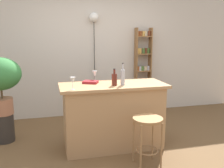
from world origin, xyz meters
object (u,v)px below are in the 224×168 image
Objects in this scene: spice_shelf at (143,70)px; pendant_globe_light at (94,19)px; bar_stool at (148,129)px; wine_glass_left at (95,74)px; wine_glass_center at (73,81)px; cookbook at (91,82)px; bottle_wine_red at (114,79)px; bottle_sauce_amber at (123,77)px; plant_stool at (5,128)px; potted_plant at (0,78)px.

spice_shelf is 1.44m from pendant_globe_light.
pendant_globe_light is (-0.26, 2.20, 1.45)m from bar_stool.
wine_glass_center is at bearing -128.75° from wine_glass_left.
wine_glass_center is (-0.87, 0.43, 0.58)m from bar_stool.
cookbook is at bearing 126.23° from bar_stool.
bottle_wine_red reaches higher than cookbook.
bottle_sauce_amber is 1.32× the size of bottle_wine_red.
wine_glass_center is at bearing -133.47° from spice_shelf.
spice_shelf is (0.76, 2.15, 0.43)m from bar_stool.
bar_stool is at bearing -26.30° from wine_glass_center.
cookbook is (-0.58, 0.79, 0.48)m from bar_stool.
pendant_globe_light is at bearing 89.31° from bottle_wine_red.
bottle_sauce_amber is 1.91× the size of wine_glass_center.
spice_shelf reaches higher than cookbook.
spice_shelf is 2.37m from wine_glass_center.
bottle_sauce_amber is at bearing 107.20° from bar_stool.
cookbook is (1.29, -0.44, 0.74)m from plant_stool.
potted_plant is (-1.87, 1.23, 0.53)m from bar_stool.
bar_stool is at bearing -33.28° from potted_plant.
spice_shelf is at bearing 56.89° from bottle_wine_red.
potted_plant is 4.16× the size of cookbook.
bottle_sauce_amber is 0.71m from wine_glass_center.
wine_glass_center is (-1.63, -1.72, 0.15)m from spice_shelf.
spice_shelf reaches higher than plant_stool.
potted_plant is at bearing -160.71° from spice_shelf.
wine_glass_center is (-0.59, -0.12, 0.03)m from bottle_wine_red.
pendant_globe_light is (1.61, 0.97, 0.92)m from potted_plant.
potted_plant reaches higher than bar_stool.
plant_stool is at bearing 141.42° from wine_glass_center.
wine_glass_left and wine_glass_center have the same top height.
wine_glass_left is at bearing 77.18° from cookbook.
pendant_globe_light is at bearing 177.19° from spice_shelf.
plant_stool is 1.65m from wine_glass_left.
wine_glass_left is at bearing -135.07° from spice_shelf.
wine_glass_left reaches higher than bar_stool.
pendant_globe_light reaches higher than bottle_wine_red.
bar_stool is 3.87× the size of wine_glass_center.
spice_shelf is at bearing 60.15° from bottle_sauce_amber.
cookbook is (-0.08, -0.11, -0.10)m from wine_glass_left.
plant_stool is 0.51× the size of potted_plant.
plant_stool is 0.79m from potted_plant.
cookbook reaches higher than plant_stool.
wine_glass_center is (1.00, -0.80, 0.84)m from plant_stool.
spice_shelf is at bearing 19.29° from potted_plant.
potted_plant reaches higher than wine_glass_center.
bottle_sauce_amber is (1.70, -0.69, 0.06)m from potted_plant.
wine_glass_left is 1.00× the size of wine_glass_center.
pendant_globe_light reaches higher than bar_stool.
potted_plant is 1.41m from wine_glass_left.
cookbook is (-1.34, -1.35, 0.05)m from spice_shelf.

